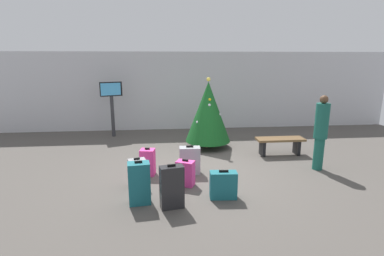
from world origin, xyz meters
name	(u,v)px	position (x,y,z in m)	size (l,w,h in m)	color
ground_plane	(198,172)	(0.00, 0.00, 0.00)	(16.00, 16.00, 0.00)	#514C47
back_wall	(184,91)	(0.00, 4.54, 1.44)	(16.00, 0.20, 2.88)	silver
holiday_tree	(208,112)	(0.53, 1.97, 1.10)	(1.35, 1.35, 2.11)	#4C3319
flight_info_kiosk	(112,100)	(-2.53, 3.59, 1.27)	(0.71, 0.33, 1.87)	#333338
waiting_bench	(280,142)	(2.43, 1.07, 0.35)	(1.33, 0.44, 0.48)	brown
traveller_0	(321,131)	(2.93, -0.09, 0.96)	(0.43, 0.43, 1.81)	#19594C
suitcase_0	(139,183)	(-1.26, -1.44, 0.40)	(0.43, 0.31, 0.84)	#19606B
suitcase_1	(172,187)	(-0.67, -1.66, 0.40)	(0.45, 0.29, 0.83)	#232326
suitcase_2	(137,173)	(-1.36, -0.65, 0.29)	(0.41, 0.33, 0.62)	#9EA0A5
suitcase_3	(148,162)	(-1.18, -0.06, 0.31)	(0.36, 0.32, 0.65)	#E5388C
suitcase_4	(223,185)	(0.33, -1.38, 0.27)	(0.53, 0.27, 0.57)	#19606B
suitcase_5	(185,173)	(-0.36, -0.72, 0.27)	(0.43, 0.37, 0.58)	#E5388C
suitcase_6	(190,160)	(-0.20, -0.06, 0.32)	(0.49, 0.28, 0.68)	#9EA0A5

